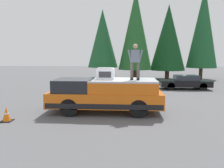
{
  "coord_description": "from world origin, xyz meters",
  "views": [
    {
      "loc": [
        -10.65,
        -0.55,
        2.81
      ],
      "look_at": [
        0.31,
        0.18,
        1.35
      ],
      "focal_mm": 34.64,
      "sensor_mm": 36.0,
      "label": 1
    }
  ],
  "objects_px": {
    "pickup_truck": "(105,95)",
    "traffic_cone": "(6,115)",
    "compressor_unit": "(106,74)",
    "person_on_truck_bed": "(135,61)",
    "parked_car_black": "(185,82)"
  },
  "relations": [
    {
      "from": "pickup_truck",
      "to": "compressor_unit",
      "type": "height_order",
      "value": "compressor_unit"
    },
    {
      "from": "compressor_unit",
      "to": "parked_car_black",
      "type": "xyz_separation_m",
      "value": [
        7.85,
        -5.92,
        -1.35
      ]
    },
    {
      "from": "person_on_truck_bed",
      "to": "parked_car_black",
      "type": "height_order",
      "value": "person_on_truck_bed"
    },
    {
      "from": "pickup_truck",
      "to": "compressor_unit",
      "type": "bearing_deg",
      "value": -125.73
    },
    {
      "from": "compressor_unit",
      "to": "parked_car_black",
      "type": "distance_m",
      "value": 9.93
    },
    {
      "from": "compressor_unit",
      "to": "parked_car_black",
      "type": "height_order",
      "value": "compressor_unit"
    },
    {
      "from": "pickup_truck",
      "to": "traffic_cone",
      "type": "bearing_deg",
      "value": 113.51
    },
    {
      "from": "person_on_truck_bed",
      "to": "traffic_cone",
      "type": "bearing_deg",
      "value": 105.99
    },
    {
      "from": "pickup_truck",
      "to": "compressor_unit",
      "type": "distance_m",
      "value": 1.05
    },
    {
      "from": "compressor_unit",
      "to": "traffic_cone",
      "type": "relative_size",
      "value": 1.35
    },
    {
      "from": "person_on_truck_bed",
      "to": "traffic_cone",
      "type": "height_order",
      "value": "person_on_truck_bed"
    },
    {
      "from": "pickup_truck",
      "to": "compressor_unit",
      "type": "xyz_separation_m",
      "value": [
        -0.01,
        -0.01,
        1.05
      ]
    },
    {
      "from": "compressor_unit",
      "to": "parked_car_black",
      "type": "bearing_deg",
      "value": -37.01
    },
    {
      "from": "person_on_truck_bed",
      "to": "parked_car_black",
      "type": "bearing_deg",
      "value": -29.25
    },
    {
      "from": "compressor_unit",
      "to": "person_on_truck_bed",
      "type": "distance_m",
      "value": 1.56
    }
  ]
}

